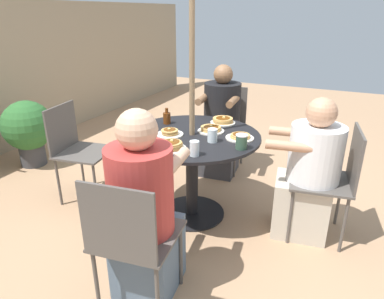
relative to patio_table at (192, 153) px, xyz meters
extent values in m
plane|color=tan|center=(0.00, 0.00, -0.58)|extent=(12.00, 12.00, 0.00)
cylinder|color=black|center=(0.00, 0.00, -0.57)|extent=(0.57, 0.57, 0.01)
cylinder|color=black|center=(0.00, 0.00, -0.22)|extent=(0.10, 0.10, 0.73)
cylinder|color=black|center=(0.00, 0.00, 0.16)|extent=(1.12, 1.12, 0.02)
cylinder|color=#846B4C|center=(0.00, 0.00, 0.53)|extent=(0.04, 0.04, 2.23)
cylinder|color=#514C47|center=(-0.06, -0.85, -0.35)|extent=(0.02, 0.02, 0.47)
cylinder|color=#514C47|center=(0.31, -0.80, -0.35)|extent=(0.02, 0.02, 0.47)
cylinder|color=#514C47|center=(-0.01, -1.23, -0.35)|extent=(0.02, 0.02, 0.47)
cylinder|color=#514C47|center=(0.37, -1.17, -0.35)|extent=(0.02, 0.02, 0.47)
cube|color=#514C47|center=(0.15, -1.01, -0.11)|extent=(0.51, 0.51, 0.02)
cube|color=#514C47|center=(0.19, -1.22, 0.11)|extent=(0.42, 0.08, 0.42)
cube|color=beige|center=(0.14, -0.90, -0.35)|extent=(0.43, 0.46, 0.47)
cylinder|color=white|center=(0.14, -0.95, 0.11)|extent=(0.39, 0.39, 0.45)
sphere|color=tan|center=(0.14, -0.95, 0.43)|extent=(0.22, 0.22, 0.22)
cylinder|color=tan|center=(-0.04, -0.78, 0.21)|extent=(0.12, 0.33, 0.07)
cylinder|color=tan|center=(0.27, -0.73, 0.21)|extent=(0.12, 0.33, 0.07)
cylinder|color=#514C47|center=(0.85, -0.11, -0.35)|extent=(0.02, 0.02, 0.47)
cylinder|color=#514C47|center=(0.81, 0.27, -0.35)|extent=(0.02, 0.02, 0.47)
cylinder|color=#514C47|center=(1.23, -0.07, -0.35)|extent=(0.02, 0.02, 0.47)
cylinder|color=#514C47|center=(1.19, 0.31, -0.35)|extent=(0.02, 0.02, 0.47)
cube|color=#514C47|center=(1.02, 0.10, -0.11)|extent=(0.49, 0.49, 0.02)
cube|color=#514C47|center=(1.23, 0.12, 0.11)|extent=(0.06, 0.42, 0.42)
cube|color=#3D3D42|center=(0.90, 0.09, -0.35)|extent=(0.44, 0.41, 0.47)
cylinder|color=black|center=(0.96, 0.10, 0.15)|extent=(0.39, 0.39, 0.53)
sphere|color=brown|center=(0.96, 0.10, 0.50)|extent=(0.20, 0.20, 0.20)
cylinder|color=brown|center=(0.79, -0.08, 0.28)|extent=(0.31, 0.10, 0.07)
cylinder|color=brown|center=(0.75, 0.23, 0.28)|extent=(0.31, 0.10, 0.07)
cylinder|color=#514C47|center=(0.05, 0.85, -0.35)|extent=(0.02, 0.02, 0.47)
cylinder|color=#514C47|center=(-0.32, 0.79, -0.35)|extent=(0.02, 0.02, 0.47)
cylinder|color=#514C47|center=(-0.01, 1.23, -0.35)|extent=(0.02, 0.02, 0.47)
cylinder|color=#514C47|center=(-0.38, 1.17, -0.35)|extent=(0.02, 0.02, 0.47)
cube|color=#514C47|center=(-0.17, 1.01, -0.11)|extent=(0.51, 0.51, 0.02)
cube|color=#514C47|center=(-0.20, 1.22, 0.11)|extent=(0.42, 0.09, 0.42)
cylinder|color=#514C47|center=(-0.85, 0.08, -0.35)|extent=(0.02, 0.02, 0.47)
cylinder|color=#514C47|center=(-0.80, -0.30, -0.35)|extent=(0.02, 0.02, 0.47)
cylinder|color=#514C47|center=(-1.23, 0.03, -0.35)|extent=(0.02, 0.02, 0.47)
cylinder|color=#514C47|center=(-1.18, -0.35, -0.35)|extent=(0.02, 0.02, 0.47)
cube|color=#514C47|center=(-1.02, -0.13, -0.11)|extent=(0.50, 0.50, 0.02)
cube|color=#514C47|center=(-1.23, -0.16, 0.11)|extent=(0.07, 0.42, 0.42)
cube|color=slate|center=(-0.90, -0.12, -0.35)|extent=(0.44, 0.41, 0.47)
cylinder|color=#B73833|center=(-0.96, -0.13, 0.15)|extent=(0.38, 0.38, 0.53)
sphere|color=#DBA884|center=(-0.96, -0.13, 0.52)|extent=(0.23, 0.23, 0.23)
cylinder|color=#DBA884|center=(-0.79, 0.05, 0.28)|extent=(0.30, 0.11, 0.07)
cylinder|color=#DBA884|center=(-0.75, -0.25, 0.28)|extent=(0.30, 0.11, 0.07)
cylinder|color=silver|center=(0.07, -0.38, 0.17)|extent=(0.22, 0.22, 0.01)
cylinder|color=tan|center=(0.07, -0.38, 0.19)|extent=(0.16, 0.16, 0.01)
cylinder|color=tan|center=(0.07, -0.39, 0.20)|extent=(0.15, 0.15, 0.01)
ellipsoid|color=brown|center=(0.07, -0.38, 0.21)|extent=(0.12, 0.11, 0.00)
cube|color=#F4E084|center=(0.06, -0.38, 0.21)|extent=(0.03, 0.03, 0.01)
cylinder|color=silver|center=(0.13, -0.11, 0.17)|extent=(0.22, 0.22, 0.01)
cylinder|color=tan|center=(0.14, -0.11, 0.18)|extent=(0.17, 0.17, 0.01)
cylinder|color=tan|center=(0.14, -0.11, 0.19)|extent=(0.16, 0.16, 0.01)
cylinder|color=tan|center=(0.14, -0.11, 0.20)|extent=(0.17, 0.17, 0.01)
ellipsoid|color=brown|center=(0.13, -0.11, 0.21)|extent=(0.13, 0.12, 0.00)
cube|color=#F4E084|center=(0.14, -0.11, 0.22)|extent=(0.03, 0.03, 0.01)
cylinder|color=silver|center=(-0.09, 0.16, 0.17)|extent=(0.22, 0.22, 0.01)
cylinder|color=tan|center=(-0.09, 0.16, 0.18)|extent=(0.13, 0.13, 0.01)
cylinder|color=tan|center=(-0.09, 0.15, 0.19)|extent=(0.13, 0.13, 0.01)
cylinder|color=tan|center=(-0.09, 0.16, 0.20)|extent=(0.13, 0.13, 0.01)
cylinder|color=tan|center=(-0.09, 0.16, 0.21)|extent=(0.14, 0.14, 0.01)
ellipsoid|color=brown|center=(-0.09, 0.16, 0.22)|extent=(0.10, 0.10, 0.00)
cube|color=#F4E084|center=(-0.10, 0.16, 0.22)|extent=(0.03, 0.03, 0.01)
cylinder|color=silver|center=(0.39, -0.12, 0.17)|extent=(0.22, 0.22, 0.01)
cylinder|color=tan|center=(0.39, -0.13, 0.18)|extent=(0.17, 0.17, 0.01)
cylinder|color=tan|center=(0.39, -0.12, 0.19)|extent=(0.18, 0.18, 0.01)
cylinder|color=tan|center=(0.39, -0.12, 0.20)|extent=(0.18, 0.18, 0.01)
cylinder|color=tan|center=(0.39, -0.12, 0.21)|extent=(0.18, 0.18, 0.01)
ellipsoid|color=brown|center=(0.39, -0.12, 0.22)|extent=(0.13, 0.12, 0.00)
cube|color=#F4E084|center=(0.40, -0.13, 0.22)|extent=(0.02, 0.02, 0.01)
cylinder|color=silver|center=(-0.36, 0.00, 0.17)|extent=(0.22, 0.22, 0.01)
cylinder|color=tan|center=(-0.35, 0.00, 0.19)|extent=(0.16, 0.16, 0.01)
cylinder|color=tan|center=(-0.35, 0.00, 0.20)|extent=(0.16, 0.16, 0.01)
cylinder|color=tan|center=(-0.36, 0.00, 0.21)|extent=(0.17, 0.17, 0.01)
cylinder|color=tan|center=(-0.36, 0.00, 0.22)|extent=(0.16, 0.16, 0.01)
ellipsoid|color=brown|center=(-0.36, 0.00, 0.23)|extent=(0.13, 0.12, 0.00)
cube|color=#F4E084|center=(-0.35, 0.00, 0.24)|extent=(0.02, 0.02, 0.01)
cylinder|color=#602D0F|center=(0.17, 0.33, 0.22)|extent=(0.07, 0.07, 0.10)
cylinder|color=#602D0F|center=(0.17, 0.33, 0.29)|extent=(0.03, 0.03, 0.04)
torus|color=#602D0F|center=(0.20, 0.33, 0.23)|extent=(0.05, 0.01, 0.05)
cylinder|color=#33513D|center=(-0.13, -0.46, 0.22)|extent=(0.08, 0.08, 0.10)
cylinder|color=white|center=(-0.13, -0.46, 0.27)|extent=(0.09, 0.09, 0.01)
cylinder|color=silver|center=(-0.08, -0.21, 0.22)|extent=(0.08, 0.08, 0.10)
cylinder|color=silver|center=(-0.39, -0.20, 0.22)|extent=(0.07, 0.07, 0.11)
cylinder|color=#3D3D3F|center=(0.17, 2.14, -0.46)|extent=(0.28, 0.28, 0.24)
sphere|color=#2D662D|center=(0.17, 2.14, -0.10)|extent=(0.57, 0.57, 0.57)
camera|label=1|loc=(-2.38, -1.12, 1.11)|focal=32.00mm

